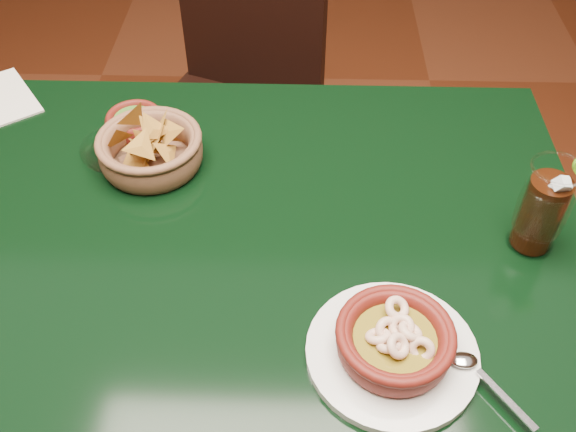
{
  "coord_description": "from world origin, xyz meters",
  "views": [
    {
      "loc": [
        0.16,
        -0.66,
        1.47
      ],
      "look_at": [
        0.14,
        -0.02,
        0.81
      ],
      "focal_mm": 40.0,
      "sensor_mm": 36.0,
      "label": 1
    }
  ],
  "objects_px": {
    "shrimp_plate": "(394,343)",
    "cola_drink": "(543,208)",
    "dining_chair": "(235,102)",
    "dining_table": "(203,273)",
    "chip_basket": "(150,150)"
  },
  "relations": [
    {
      "from": "dining_table",
      "to": "dining_chair",
      "type": "distance_m",
      "value": 0.72
    },
    {
      "from": "dining_chair",
      "to": "shrimp_plate",
      "type": "bearing_deg",
      "value": -71.92
    },
    {
      "from": "shrimp_plate",
      "to": "cola_drink",
      "type": "xyz_separation_m",
      "value": [
        0.22,
        0.2,
        0.05
      ]
    },
    {
      "from": "dining_chair",
      "to": "chip_basket",
      "type": "relative_size",
      "value": 4.3
    },
    {
      "from": "shrimp_plate",
      "to": "cola_drink",
      "type": "height_order",
      "value": "cola_drink"
    },
    {
      "from": "shrimp_plate",
      "to": "cola_drink",
      "type": "bearing_deg",
      "value": 42.13
    },
    {
      "from": "dining_chair",
      "to": "cola_drink",
      "type": "xyz_separation_m",
      "value": [
        0.52,
        -0.71,
        0.33
      ]
    },
    {
      "from": "dining_table",
      "to": "chip_basket",
      "type": "distance_m",
      "value": 0.22
    },
    {
      "from": "cola_drink",
      "to": "dining_table",
      "type": "bearing_deg",
      "value": 179.1
    },
    {
      "from": "cola_drink",
      "to": "dining_chair",
      "type": "bearing_deg",
      "value": 126.22
    },
    {
      "from": "dining_table",
      "to": "cola_drink",
      "type": "height_order",
      "value": "cola_drink"
    },
    {
      "from": "dining_chair",
      "to": "chip_basket",
      "type": "bearing_deg",
      "value": -97.9
    },
    {
      "from": "dining_chair",
      "to": "shrimp_plate",
      "type": "height_order",
      "value": "dining_chair"
    },
    {
      "from": "cola_drink",
      "to": "shrimp_plate",
      "type": "bearing_deg",
      "value": -137.87
    },
    {
      "from": "shrimp_plate",
      "to": "dining_chair",
      "type": "bearing_deg",
      "value": 108.08
    }
  ]
}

